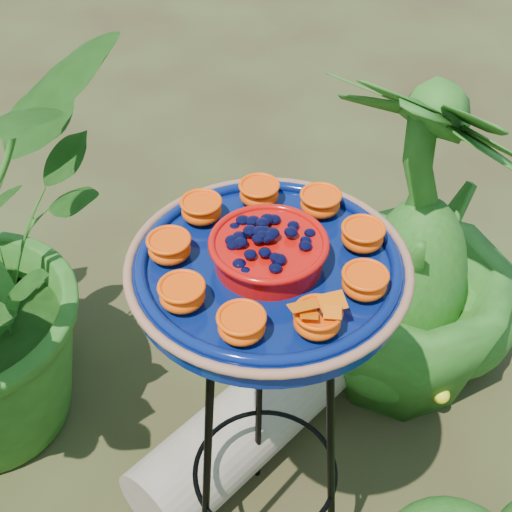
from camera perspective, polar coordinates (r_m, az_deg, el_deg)
name	(u,v)px	position (r m, az deg, el deg)	size (l,w,h in m)	color
tripod_stand	(266,408)	(1.45, 0.82, -12.03)	(0.35, 0.36, 0.88)	black
feeder_dish	(268,264)	(1.15, 1.00, -0.63)	(0.49, 0.49, 0.11)	#06154F
driftwood_log	(242,429)	(1.94, -1.15, -13.66)	(0.22, 0.22, 0.65)	tan
shrub_back_right	(420,243)	(1.89, 13.00, 1.03)	(0.56, 0.56, 1.00)	#235115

